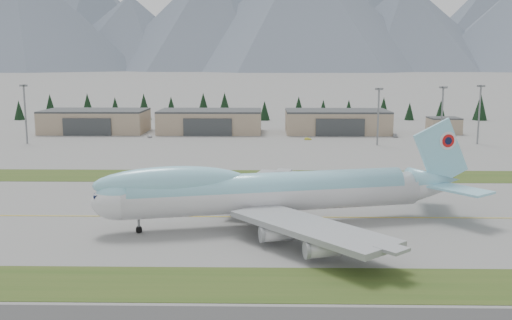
{
  "coord_description": "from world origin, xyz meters",
  "views": [
    {
      "loc": [
        11.59,
        -119.66,
        33.18
      ],
      "look_at": [
        8.95,
        26.46,
        8.0
      ],
      "focal_mm": 40.0,
      "sensor_mm": 36.0,
      "label": 1
    }
  ],
  "objects_px": {
    "hangar_left": "(95,121)",
    "hangar_center": "(210,121)",
    "service_vehicle_b": "(308,140)",
    "boeing_747_freighter": "(270,191)",
    "service_vehicle_a": "(150,138)",
    "hangar_right": "(337,121)",
    "service_vehicle_c": "(395,137)"
  },
  "relations": [
    {
      "from": "boeing_747_freighter",
      "to": "hangar_right",
      "type": "relative_size",
      "value": 1.69
    },
    {
      "from": "hangar_right",
      "to": "hangar_left",
      "type": "bearing_deg",
      "value": 180.0
    },
    {
      "from": "hangar_left",
      "to": "hangar_right",
      "type": "relative_size",
      "value": 1.0
    },
    {
      "from": "hangar_right",
      "to": "service_vehicle_a",
      "type": "distance_m",
      "value": 87.54
    },
    {
      "from": "hangar_left",
      "to": "hangar_center",
      "type": "relative_size",
      "value": 1.0
    },
    {
      "from": "boeing_747_freighter",
      "to": "hangar_center",
      "type": "bearing_deg",
      "value": 86.85
    },
    {
      "from": "boeing_747_freighter",
      "to": "service_vehicle_c",
      "type": "relative_size",
      "value": 17.14
    },
    {
      "from": "boeing_747_freighter",
      "to": "service_vehicle_a",
      "type": "relative_size",
      "value": 21.91
    },
    {
      "from": "hangar_left",
      "to": "service_vehicle_c",
      "type": "distance_m",
      "value": 140.32
    },
    {
      "from": "hangar_right",
      "to": "hangar_center",
      "type": "bearing_deg",
      "value": 180.0
    },
    {
      "from": "hangar_left",
      "to": "hangar_center",
      "type": "height_order",
      "value": "same"
    },
    {
      "from": "service_vehicle_a",
      "to": "service_vehicle_b",
      "type": "relative_size",
      "value": 1.18
    },
    {
      "from": "hangar_left",
      "to": "service_vehicle_a",
      "type": "height_order",
      "value": "hangar_left"
    },
    {
      "from": "service_vehicle_b",
      "to": "boeing_747_freighter",
      "type": "bearing_deg",
      "value": 170.86
    },
    {
      "from": "hangar_right",
      "to": "service_vehicle_b",
      "type": "relative_size",
      "value": 15.31
    },
    {
      "from": "hangar_left",
      "to": "hangar_right",
      "type": "height_order",
      "value": "same"
    },
    {
      "from": "boeing_747_freighter",
      "to": "service_vehicle_c",
      "type": "bearing_deg",
      "value": 54.77
    },
    {
      "from": "hangar_center",
      "to": "service_vehicle_c",
      "type": "distance_m",
      "value": 85.93
    },
    {
      "from": "hangar_center",
      "to": "service_vehicle_b",
      "type": "height_order",
      "value": "hangar_center"
    },
    {
      "from": "hangar_left",
      "to": "boeing_747_freighter",
      "type": "bearing_deg",
      "value": -62.1
    },
    {
      "from": "service_vehicle_c",
      "to": "boeing_747_freighter",
      "type": "bearing_deg",
      "value": -104.68
    },
    {
      "from": "hangar_left",
      "to": "service_vehicle_a",
      "type": "bearing_deg",
      "value": -32.39
    },
    {
      "from": "hangar_center",
      "to": "service_vehicle_a",
      "type": "distance_m",
      "value": 32.01
    },
    {
      "from": "hangar_right",
      "to": "service_vehicle_b",
      "type": "bearing_deg",
      "value": -121.05
    },
    {
      "from": "boeing_747_freighter",
      "to": "hangar_center",
      "type": "height_order",
      "value": "boeing_747_freighter"
    },
    {
      "from": "hangar_right",
      "to": "service_vehicle_a",
      "type": "relative_size",
      "value": 12.93
    },
    {
      "from": "hangar_center",
      "to": "service_vehicle_b",
      "type": "xyz_separation_m",
      "value": [
        44.58,
        -25.61,
        -5.39
      ]
    },
    {
      "from": "hangar_center",
      "to": "boeing_747_freighter",
      "type": "bearing_deg",
      "value": -80.01
    },
    {
      "from": "hangar_left",
      "to": "hangar_center",
      "type": "distance_m",
      "value": 55.0
    },
    {
      "from": "hangar_right",
      "to": "service_vehicle_c",
      "type": "relative_size",
      "value": 10.12
    },
    {
      "from": "hangar_center",
      "to": "service_vehicle_c",
      "type": "height_order",
      "value": "hangar_center"
    },
    {
      "from": "hangar_left",
      "to": "service_vehicle_c",
      "type": "xyz_separation_m",
      "value": [
        139.38,
        -15.32,
        -5.39
      ]
    }
  ]
}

